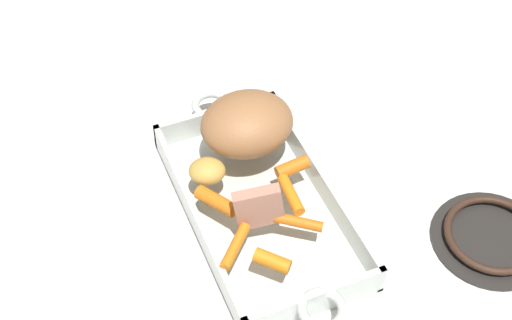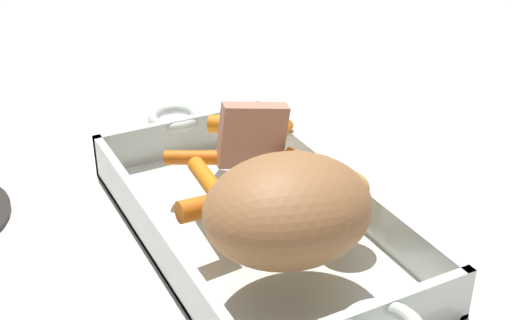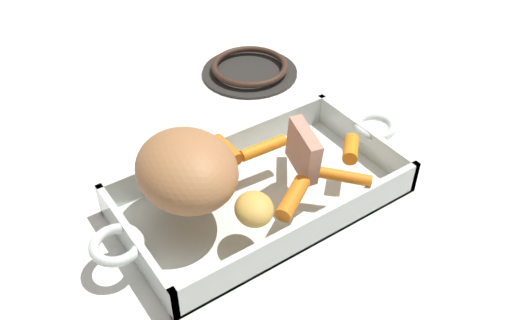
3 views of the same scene
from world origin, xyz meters
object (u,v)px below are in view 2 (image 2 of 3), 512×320
object	(u,v)px
baby_carrot_northwest	(200,158)
pork_roast	(288,209)
baby_carrot_southeast	(278,136)
potato_corner	(340,188)
baby_carrot_short	(205,207)
roasting_dish	(254,223)
baby_carrot_northeast	(207,180)
baby_carrot_long	(231,125)
baby_carrot_southwest	(316,167)
roast_slice_thick	(252,136)

from	to	relation	value
baby_carrot_northwest	pork_roast	bearing A→B (deg)	1.45
baby_carrot_southeast	potato_corner	xyz separation A→B (m)	(0.13, -0.01, 0.01)
baby_carrot_southeast	baby_carrot_short	distance (m)	0.16
roasting_dish	baby_carrot_northeast	distance (m)	0.06
roasting_dish	baby_carrot_long	bearing A→B (deg)	164.10
potato_corner	baby_carrot_long	bearing A→B (deg)	-171.54
baby_carrot_southwest	baby_carrot_long	distance (m)	0.13
baby_carrot_northeast	baby_carrot_southeast	bearing A→B (deg)	116.22
baby_carrot_short	pork_roast	bearing A→B (deg)	25.99
roast_slice_thick	potato_corner	world-z (taller)	roast_slice_thick
baby_carrot_southwest	potato_corner	size ratio (longest dim) A/B	1.21
roast_slice_thick	baby_carrot_southeast	bearing A→B (deg)	123.48
roasting_dish	baby_carrot_southeast	distance (m)	0.11
roast_slice_thick	baby_carrot_southwest	size ratio (longest dim) A/B	1.01
pork_roast	baby_carrot_northwest	world-z (taller)	pork_roast
roast_slice_thick	baby_carrot_southeast	xyz separation A→B (m)	(-0.03, 0.05, -0.02)
pork_roast	baby_carrot_long	distance (m)	0.22
potato_corner	roast_slice_thick	bearing A→B (deg)	-159.75
baby_carrot_southwest	baby_carrot_southeast	xyz separation A→B (m)	(-0.08, 0.00, -0.00)
baby_carrot_northwest	potato_corner	size ratio (longest dim) A/B	1.35
roasting_dish	baby_carrot_northwest	xyz separation A→B (m)	(-0.07, -0.02, 0.04)
roasting_dish	pork_roast	xyz separation A→B (m)	(0.10, -0.02, 0.07)
baby_carrot_long	baby_carrot_northwest	size ratio (longest dim) A/B	0.68
pork_roast	baby_carrot_long	size ratio (longest dim) A/B	2.85
roasting_dish	baby_carrot_short	distance (m)	0.07
roasting_dish	baby_carrot_northeast	xyz separation A→B (m)	(-0.03, -0.03, 0.04)
baby_carrot_northeast	baby_carrot_long	size ratio (longest dim) A/B	1.38
pork_roast	baby_carrot_northeast	xyz separation A→B (m)	(-0.12, -0.02, -0.03)
pork_roast	potato_corner	xyz separation A→B (m)	(-0.04, 0.08, -0.02)
baby_carrot_short	roast_slice_thick	bearing A→B (deg)	129.19
baby_carrot_northeast	potato_corner	bearing A→B (deg)	49.88
baby_carrot_long	baby_carrot_southeast	size ratio (longest dim) A/B	0.70
baby_carrot_southwest	baby_carrot_long	bearing A→B (deg)	-165.42
roasting_dish	roast_slice_thick	xyz separation A→B (m)	(-0.05, 0.02, 0.07)
roast_slice_thick	baby_carrot_short	world-z (taller)	roast_slice_thick
baby_carrot_northwest	baby_carrot_long	bearing A→B (deg)	129.62
baby_carrot_southwest	baby_carrot_long	xyz separation A→B (m)	(-0.12, -0.03, -0.00)
pork_roast	baby_carrot_northwest	size ratio (longest dim) A/B	1.94
baby_carrot_long	baby_carrot_northwest	distance (m)	0.07
roasting_dish	potato_corner	size ratio (longest dim) A/B	8.82
baby_carrot_northwest	baby_carrot_northeast	bearing A→B (deg)	-14.57
roasting_dish	baby_carrot_northwest	bearing A→B (deg)	-162.57
roasting_dish	baby_carrot_southwest	distance (m)	0.08
pork_roast	baby_carrot_southeast	distance (m)	0.20
baby_carrot_northwest	baby_carrot_short	xyz separation A→B (m)	(0.09, -0.03, 0.00)
baby_carrot_long	roast_slice_thick	bearing A→B (deg)	-8.97
baby_carrot_southeast	baby_carrot_short	bearing A→B (deg)	-52.80
baby_carrot_southwest	baby_carrot_northwest	world-z (taller)	baby_carrot_southwest
roasting_dish	pork_roast	distance (m)	0.12
roasting_dish	baby_carrot_southwest	bearing A→B (deg)	89.23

